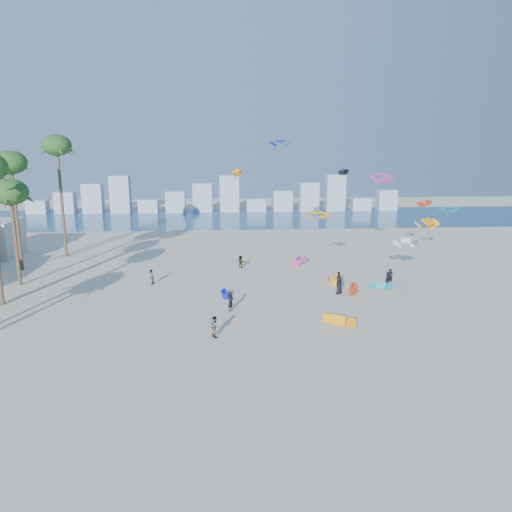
{
  "coord_description": "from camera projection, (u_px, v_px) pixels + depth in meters",
  "views": [
    {
      "loc": [
        -0.25,
        -30.84,
        15.32
      ],
      "look_at": [
        3.0,
        16.0,
        4.5
      ],
      "focal_mm": 34.13,
      "sensor_mm": 36.0,
      "label": 1
    }
  ],
  "objects": [
    {
      "name": "kitesurfers_far",
      "position": [
        299.0,
        276.0,
        54.86
      ],
      "size": [
        27.5,
        12.93,
        1.8
      ],
      "color": "black",
      "rests_on": "ground"
    },
    {
      "name": "flying_kites",
      "position": [
        352.0,
        188.0,
        55.18
      ],
      "size": [
        28.49,
        35.45,
        16.28
      ],
      "color": "#F99D0D",
      "rests_on": "ground"
    },
    {
      "name": "ground",
      "position": [
        229.0,
        372.0,
        33.43
      ],
      "size": [
        220.0,
        220.0,
        0.0
      ],
      "primitive_type": "plane",
      "color": "beige",
      "rests_on": "ground"
    },
    {
      "name": "distant_skyline",
      "position": [
        218.0,
        198.0,
        112.37
      ],
      "size": [
        85.0,
        3.0,
        8.4
      ],
      "color": "#9EADBF",
      "rests_on": "ground"
    },
    {
      "name": "kitesurfer_mid",
      "position": [
        215.0,
        327.0,
        39.41
      ],
      "size": [
        0.99,
        1.08,
        1.77
      ],
      "primitive_type": "imported",
      "rotation": [
        0.0,
        0.0,
        2.05
      ],
      "color": "gray",
      "rests_on": "ground"
    },
    {
      "name": "kitesurfer_near",
      "position": [
        231.0,
        301.0,
        45.58
      ],
      "size": [
        0.74,
        0.83,
        1.9
      ],
      "primitive_type": "imported",
      "rotation": [
        0.0,
        0.0,
        1.05
      ],
      "color": "black",
      "rests_on": "ground"
    },
    {
      "name": "grounded_kites",
      "position": [
        321.0,
        284.0,
        52.99
      ],
      "size": [
        18.33,
        25.15,
        1.07
      ],
      "color": "#0B16C7",
      "rests_on": "ground"
    },
    {
      "name": "ocean",
      "position": [
        224.0,
        218.0,
        103.43
      ],
      "size": [
        220.0,
        220.0,
        0.0
      ],
      "primitive_type": "plane",
      "color": "navy",
      "rests_on": "ground"
    }
  ]
}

